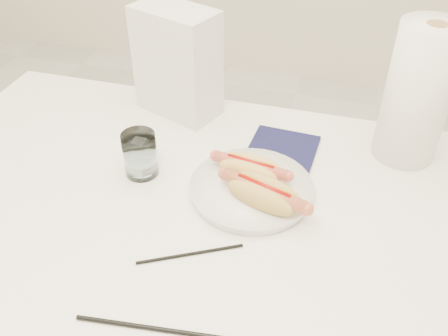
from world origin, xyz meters
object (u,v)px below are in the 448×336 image
(table, at_px, (183,225))
(hotdog_right, at_px, (264,194))
(plate, at_px, (251,190))
(paper_towel_roll, at_px, (418,94))
(napkin_box, at_px, (177,62))
(hotdog_left, at_px, (251,168))
(water_glass, at_px, (140,154))

(table, distance_m, hotdog_right, 0.19)
(plate, xyz_separation_m, paper_towel_roll, (0.29, 0.22, 0.14))
(hotdog_right, bearing_deg, napkin_box, 150.93)
(hotdog_left, distance_m, hotdog_right, 0.08)
(paper_towel_roll, bearing_deg, hotdog_right, -134.33)
(paper_towel_roll, bearing_deg, water_glass, -157.29)
(hotdog_left, relative_size, paper_towel_roll, 0.53)
(paper_towel_roll, bearing_deg, hotdog_left, -147.23)
(hotdog_left, xyz_separation_m, water_glass, (-0.22, -0.03, 0.01))
(hotdog_right, height_order, napkin_box, napkin_box)
(hotdog_right, relative_size, napkin_box, 0.69)
(table, bearing_deg, paper_towel_roll, 34.90)
(plate, bearing_deg, napkin_box, 132.91)
(hotdog_right, height_order, water_glass, water_glass)
(hotdog_left, distance_m, napkin_box, 0.34)
(hotdog_right, xyz_separation_m, napkin_box, (-0.27, 0.30, 0.09))
(plate, bearing_deg, table, -152.36)
(plate, xyz_separation_m, hotdog_left, (-0.01, 0.03, 0.03))
(table, xyz_separation_m, hotdog_left, (0.11, 0.10, 0.10))
(table, bearing_deg, hotdog_right, 9.19)
(water_glass, distance_m, paper_towel_roll, 0.57)
(table, xyz_separation_m, hotdog_right, (0.16, 0.03, 0.10))
(paper_towel_roll, bearing_deg, napkin_box, 175.82)
(plate, xyz_separation_m, napkin_box, (-0.24, 0.26, 0.12))
(table, xyz_separation_m, water_glass, (-0.11, 0.07, 0.11))
(plate, bearing_deg, paper_towel_roll, 37.67)
(table, bearing_deg, plate, 27.64)
(hotdog_left, distance_m, water_glass, 0.23)
(hotdog_left, relative_size, hotdog_right, 0.90)
(water_glass, xyz_separation_m, napkin_box, (-0.01, 0.26, 0.08))
(hotdog_right, bearing_deg, paper_towel_roll, 64.12)
(plate, height_order, water_glass, water_glass)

